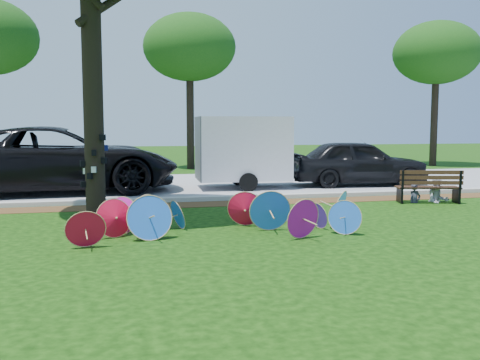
% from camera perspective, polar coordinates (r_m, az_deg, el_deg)
% --- Properties ---
extents(ground, '(90.00, 90.00, 0.00)m').
position_cam_1_polar(ground, '(9.99, -0.25, -6.36)').
color(ground, black).
rests_on(ground, ground).
extents(mulch_strip, '(90.00, 1.00, 0.01)m').
position_cam_1_polar(mulch_strip, '(14.35, -4.17, -2.60)').
color(mulch_strip, '#472D16').
rests_on(mulch_strip, ground).
extents(curb, '(90.00, 0.30, 0.12)m').
position_cam_1_polar(curb, '(15.03, -4.57, -2.01)').
color(curb, '#B7B5AD').
rests_on(curb, ground).
extents(street, '(90.00, 8.00, 0.01)m').
position_cam_1_polar(street, '(19.12, -6.36, -0.50)').
color(street, gray).
rests_on(street, ground).
extents(parasol_pile, '(5.84, 2.13, 0.86)m').
position_cam_1_polar(parasol_pile, '(10.49, -1.99, -3.67)').
color(parasol_pile, blue).
rests_on(parasol_pile, ground).
extents(black_van, '(7.64, 3.87, 2.07)m').
position_cam_1_polar(black_van, '(17.73, -18.80, 2.06)').
color(black_van, black).
rests_on(black_van, ground).
extents(dark_pickup, '(4.92, 2.41, 1.62)m').
position_cam_1_polar(dark_pickup, '(19.19, 12.49, 1.83)').
color(dark_pickup, black).
rests_on(dark_pickup, ground).
extents(cargo_trailer, '(3.08, 2.04, 2.69)m').
position_cam_1_polar(cargo_trailer, '(17.93, 0.32, 3.42)').
color(cargo_trailer, silver).
rests_on(cargo_trailer, ground).
extents(park_bench, '(1.83, 1.07, 0.90)m').
position_cam_1_polar(park_bench, '(15.48, 19.39, -0.64)').
color(park_bench, black).
rests_on(park_bench, ground).
extents(person_left, '(0.42, 0.32, 1.02)m').
position_cam_1_polar(person_left, '(15.34, 18.19, -0.43)').
color(person_left, '#373B4B').
rests_on(person_left, ground).
extents(person_right, '(0.71, 0.59, 1.33)m').
position_cam_1_polar(person_right, '(15.69, 20.40, 0.20)').
color(person_right, silver).
rests_on(person_right, ground).
extents(bg_trees, '(25.76, 5.53, 7.40)m').
position_cam_1_polar(bg_trees, '(25.79, -2.31, 14.01)').
color(bg_trees, black).
rests_on(bg_trees, ground).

